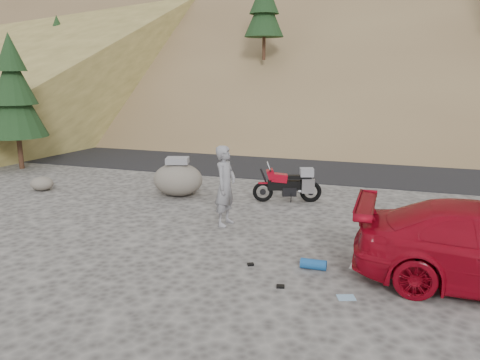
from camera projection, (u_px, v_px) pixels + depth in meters
The scene contains 14 objects.
ground at pixel (269, 238), 10.50m from camera, with size 140.00×140.00×0.00m, color #45423F.
road at pixel (326, 164), 18.83m from camera, with size 120.00×7.00×0.05m, color black.
conifer_verge at pixel (14, 92), 17.33m from camera, with size 2.20×2.20×5.04m.
motorcycle at pixel (290, 185), 13.32m from camera, with size 1.91×0.92×1.18m.
man at pixel (226, 224), 11.46m from camera, with size 0.71×0.47×1.95m, color gray.
boulder at pixel (178, 179), 14.02m from camera, with size 1.61×1.40×1.16m.
small_rock at pixel (42, 184), 14.67m from camera, with size 0.72×0.65×0.43m.
gear_white_cloth at pixel (362, 266), 8.99m from camera, with size 0.42×0.37×0.01m, color white.
gear_blue_mat at pixel (313, 264), 8.86m from camera, with size 0.20×0.20×0.49m, color #184F92.
gear_bottle at pixel (452, 271), 8.52m from camera, with size 0.08×0.08×0.22m, color #184F92.
gear_funnel at pixel (374, 270), 8.60m from camera, with size 0.15×0.15×0.19m, color red.
gear_glove_a at pixel (280, 286), 8.12m from camera, with size 0.14×0.10×0.04m, color black.
gear_glove_b at pixel (251, 264), 9.04m from camera, with size 0.12×0.09×0.04m, color black.
gear_blue_cloth at pixel (346, 298), 7.75m from camera, with size 0.29×0.21×0.01m, color #81A9C8.
Camera 1 is at (2.46, -9.63, 3.68)m, focal length 35.00 mm.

